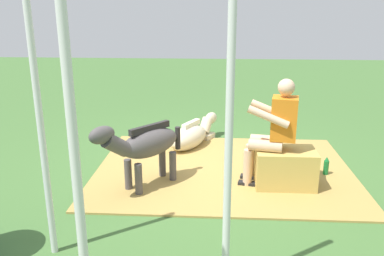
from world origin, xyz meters
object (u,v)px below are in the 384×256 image
at_px(person_seated, 274,128).
at_px(pony_standing, 145,145).
at_px(hay_bale, 285,168).
at_px(tent_pole_right, 41,134).
at_px(tent_pole_mid, 78,191).
at_px(pony_lying, 192,135).
at_px(tent_pole_left, 228,156).
at_px(soda_bottle, 326,167).

bearing_deg(person_seated, pony_standing, 6.22).
relative_size(hay_bale, tent_pole_right, 0.32).
height_order(hay_bale, pony_standing, pony_standing).
bearing_deg(tent_pole_mid, pony_lying, -95.94).
bearing_deg(person_seated, hay_bale, 172.39).
xyz_separation_m(tent_pole_right, tent_pole_mid, (-0.67, 1.05, 0.00)).
bearing_deg(tent_pole_left, pony_standing, -62.27).
height_order(tent_pole_right, tent_pole_mid, same).
bearing_deg(tent_pole_mid, pony_standing, -88.74).
bearing_deg(hay_bale, soda_bottle, -148.76).
distance_m(pony_standing, tent_pole_left, 2.13).
bearing_deg(hay_bale, pony_standing, 4.92).
distance_m(soda_bottle, tent_pole_mid, 3.88).
height_order(pony_standing, tent_pole_mid, tent_pole_mid).
bearing_deg(tent_pole_right, pony_lying, -110.10).
bearing_deg(pony_standing, tent_pole_left, 117.73).
bearing_deg(tent_pole_mid, soda_bottle, -127.48).
distance_m(pony_standing, tent_pole_mid, 2.52).
bearing_deg(tent_pole_left, pony_lying, -81.94).
relative_size(person_seated, pony_lying, 1.05).
relative_size(hay_bale, pony_lying, 0.56).
bearing_deg(hay_bale, tent_pole_mid, 57.31).
height_order(pony_lying, tent_pole_mid, tent_pole_mid).
xyz_separation_m(hay_bale, tent_pole_left, (0.77, 1.96, 0.90)).
relative_size(tent_pole_left, tent_pole_mid, 1.00).
bearing_deg(pony_standing, tent_pole_right, 66.26).
bearing_deg(pony_lying, tent_pole_left, 98.06).
relative_size(hay_bale, tent_pole_left, 0.32).
height_order(person_seated, tent_pole_left, tent_pole_left).
height_order(tent_pole_left, tent_pole_mid, same).
xyz_separation_m(pony_lying, tent_pole_right, (1.09, 2.98, 0.95)).
bearing_deg(pony_lying, tent_pole_mid, 84.06).
distance_m(hay_bale, pony_standing, 1.76).
relative_size(pony_standing, tent_pole_mid, 0.49).
distance_m(pony_lying, tent_pole_left, 3.55).
xyz_separation_m(tent_pole_left, tent_pole_mid, (0.90, 0.64, 0.00)).
distance_m(hay_bale, person_seated, 0.54).
distance_m(person_seated, pony_standing, 1.58).
bearing_deg(pony_standing, soda_bottle, -167.50).
xyz_separation_m(hay_bale, person_seated, (0.16, -0.02, 0.52)).
relative_size(tent_pole_right, tent_pole_mid, 1.00).
bearing_deg(hay_bale, pony_lying, -48.76).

